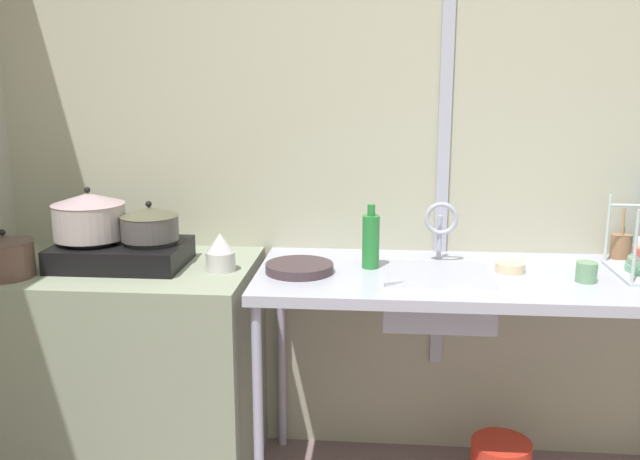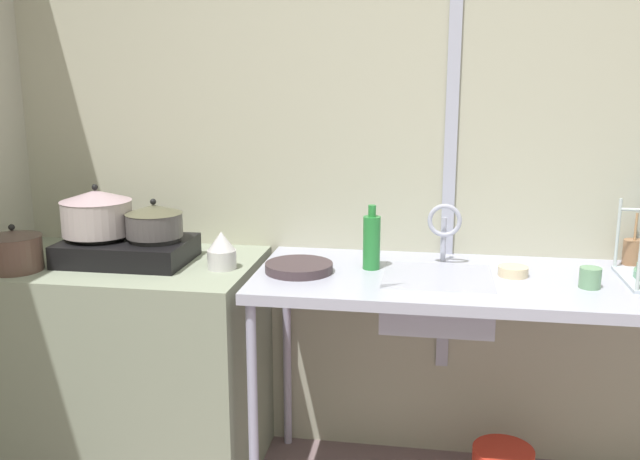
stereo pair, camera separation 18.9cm
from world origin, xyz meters
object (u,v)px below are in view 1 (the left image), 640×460
object	(u,v)px
pot_on_left_burner	(89,216)
percolator	(220,252)
pot_beside_stove	(5,256)
stove	(121,253)
faucet	(441,222)
sink_basin	(437,296)
small_bowl_on_drainboard	(510,267)
bottle_by_sink	(371,241)
utensil_jar	(621,246)
cup_by_rack	(586,272)
pot_on_right_burner	(150,223)
frying_pan	(299,268)

from	to	relation	value
pot_on_left_burner	percolator	size ratio (longest dim) A/B	1.92
pot_beside_stove	percolator	world-z (taller)	pot_beside_stove
stove	pot_beside_stove	bearing A→B (deg)	-152.55
faucet	pot_beside_stove	bearing A→B (deg)	-167.74
pot_on_left_burner	sink_basin	size ratio (longest dim) A/B	0.69
stove	small_bowl_on_drainboard	bearing A→B (deg)	1.47
pot_beside_stove	bottle_by_sink	size ratio (longest dim) A/B	0.85
percolator	utensil_jar	distance (m)	1.60
small_bowl_on_drainboard	bottle_by_sink	size ratio (longest dim) A/B	0.44
utensil_jar	bottle_by_sink	bearing A→B (deg)	-167.41
cup_by_rack	utensil_jar	distance (m)	0.41
pot_on_left_burner	pot_beside_stove	bearing A→B (deg)	-142.41
sink_basin	utensil_jar	xyz separation A→B (m)	(0.75, 0.29, 0.14)
pot_on_right_burner	sink_basin	world-z (taller)	pot_on_right_burner
bottle_by_sink	utensil_jar	distance (m)	1.03
stove	percolator	size ratio (longest dim) A/B	3.42
cup_by_rack	sink_basin	bearing A→B (deg)	173.70
utensil_jar	pot_on_right_burner	bearing A→B (deg)	-171.50
pot_on_left_burner	frying_pan	bearing A→B (deg)	-2.50
faucet	small_bowl_on_drainboard	bearing A→B (deg)	-25.30
pot_on_right_burner	frying_pan	bearing A→B (deg)	-3.52
pot_on_right_burner	bottle_by_sink	size ratio (longest dim) A/B	0.90
pot_on_right_burner	percolator	bearing A→B (deg)	-7.43
pot_on_left_burner	bottle_by_sink	bearing A→B (deg)	2.75
sink_basin	small_bowl_on_drainboard	bearing A→B (deg)	10.09
pot_beside_stove	frying_pan	world-z (taller)	pot_beside_stove
pot_beside_stove	pot_on_right_burner	bearing A→B (deg)	21.40
small_bowl_on_drainboard	bottle_by_sink	world-z (taller)	bottle_by_sink
pot_on_left_burner	bottle_by_sink	distance (m)	1.09
percolator	bottle_by_sink	distance (m)	0.57
stove	pot_on_right_burner	bearing A→B (deg)	0.00
small_bowl_on_drainboard	utensil_jar	size ratio (longest dim) A/B	0.54
stove	frying_pan	xyz separation A→B (m)	(0.70, -0.04, -0.03)
pot_on_right_burner	pot_beside_stove	bearing A→B (deg)	-158.60
cup_by_rack	faucet	bearing A→B (deg)	155.69
pot_on_left_burner	sink_basin	world-z (taller)	pot_on_left_burner
cup_by_rack	small_bowl_on_drainboard	xyz separation A→B (m)	(-0.25, 0.11, -0.02)
percolator	stove	bearing A→B (deg)	174.76
sink_basin	faucet	distance (m)	0.30
cup_by_rack	utensil_jar	bearing A→B (deg)	56.20
stove	faucet	bearing A→B (deg)	7.29
pot_on_right_burner	pot_on_left_burner	bearing A→B (deg)	-180.00
stove	pot_on_left_burner	distance (m)	0.19
pot_on_right_burner	utensil_jar	size ratio (longest dim) A/B	1.11
pot_on_right_burner	small_bowl_on_drainboard	size ratio (longest dim) A/B	2.03
pot_on_left_burner	pot_beside_stove	size ratio (longest dim) A/B	1.32
pot_on_right_burner	cup_by_rack	size ratio (longest dim) A/B	3.00
utensil_jar	pot_beside_stove	bearing A→B (deg)	-168.70
frying_pan	bottle_by_sink	size ratio (longest dim) A/B	1.03
cup_by_rack	bottle_by_sink	distance (m)	0.78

